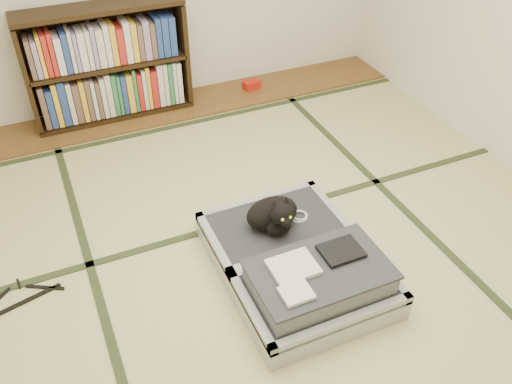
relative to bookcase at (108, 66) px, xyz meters
name	(u,v)px	position (x,y,z in m)	size (l,w,h in m)	color
floor	(272,260)	(0.47, -2.07, -0.45)	(4.50, 4.50, 0.00)	#CABA86
wood_strip	(173,107)	(0.47, -0.07, -0.44)	(4.00, 0.50, 0.02)	brown
red_item	(251,85)	(1.22, -0.04, -0.40)	(0.15, 0.09, 0.07)	#B41B0E
room_shell	(278,19)	(0.47, -2.07, 1.01)	(4.50, 4.50, 4.50)	white
tatami_borders	(240,211)	(0.47, -1.58, -0.45)	(4.00, 4.50, 0.01)	#2D381E
bookcase	(108,66)	(0.00, 0.00, 0.00)	(1.27, 0.29, 0.92)	black
suitcase	(299,265)	(0.54, -2.26, -0.34)	(0.81, 1.09, 0.32)	#9E9FA3
cat	(274,215)	(0.52, -1.98, -0.19)	(0.36, 0.36, 0.29)	black
cable_coil	(299,216)	(0.70, -1.95, -0.28)	(0.11, 0.11, 0.03)	white
hanger	(21,299)	(-0.93, -1.78, -0.44)	(0.46, 0.26, 0.01)	black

